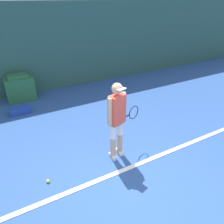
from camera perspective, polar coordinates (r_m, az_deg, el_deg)
name	(u,v)px	position (r m, az deg, el deg)	size (l,w,h in m)	color
ground_plane	(130,195)	(4.23, 4.81, -20.77)	(24.00, 24.00, 0.00)	#2D5193
back_wall	(41,49)	(8.32, -17.97, 15.30)	(24.00, 0.10, 3.06)	#2D564C
court_baseline	(114,174)	(4.57, 0.52, -15.89)	(21.60, 0.10, 0.01)	white
tennis_player	(117,118)	(4.48, 1.37, -1.57)	(0.92, 0.39, 1.73)	tan
tennis_ball	(48,181)	(4.56, -16.37, -16.95)	(0.07, 0.07, 0.07)	#D1E533
covered_chair	(20,88)	(8.08, -22.91, 5.83)	(0.92, 0.64, 0.90)	#28663D
equipment_bag	(20,110)	(7.21, -22.94, 0.47)	(0.60, 0.31, 0.22)	#1E3D99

